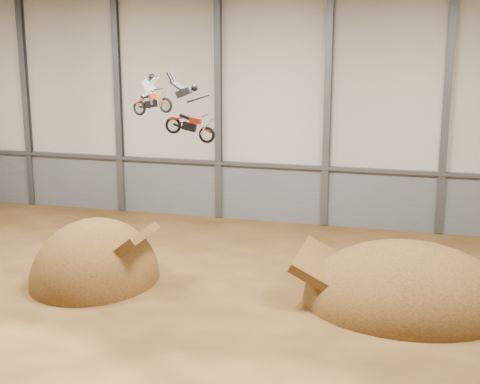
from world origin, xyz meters
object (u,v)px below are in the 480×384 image
(fmx_rider_b, at_px, (188,108))
(fmx_rider_a, at_px, (153,92))
(landing_ramp, at_px, (406,302))
(takeoff_ramp, at_px, (96,280))

(fmx_rider_b, bearing_deg, fmx_rider_a, 126.00)
(fmx_rider_a, bearing_deg, fmx_rider_b, -39.24)
(landing_ramp, xyz_separation_m, fmx_rider_b, (-9.13, -1.99, 8.32))
(takeoff_ramp, height_order, fmx_rider_b, fmx_rider_b)
(landing_ramp, xyz_separation_m, fmx_rider_a, (-12.61, 2.70, 8.52))
(takeoff_ramp, xyz_separation_m, landing_ramp, (14.19, 1.09, 0.00))
(landing_ramp, height_order, fmx_rider_b, fmx_rider_b)
(landing_ramp, height_order, fmx_rider_a, fmx_rider_a)
(takeoff_ramp, xyz_separation_m, fmx_rider_a, (1.58, 3.79, 8.52))
(takeoff_ramp, distance_m, fmx_rider_a, 9.46)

